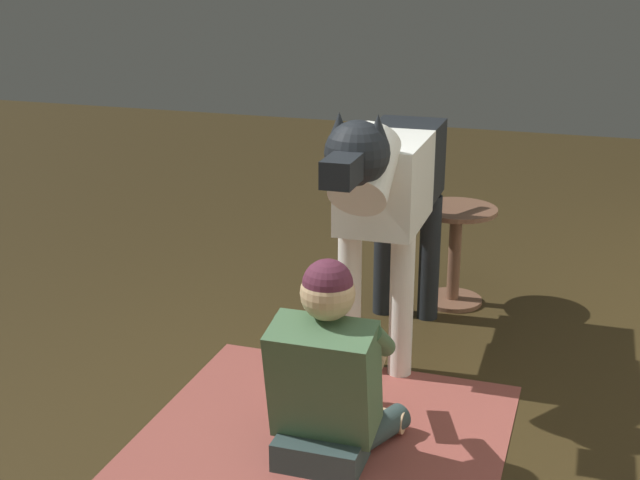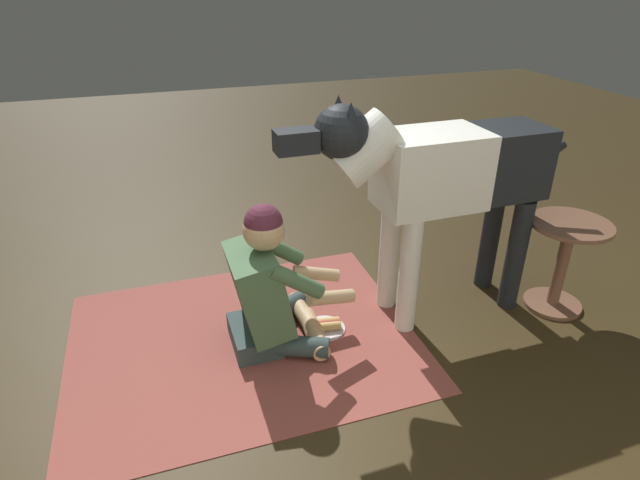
{
  "view_description": "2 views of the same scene",
  "coord_description": "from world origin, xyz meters",
  "px_view_note": "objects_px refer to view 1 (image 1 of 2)",
  "views": [
    {
      "loc": [
        2.92,
        0.96,
        1.91
      ],
      "look_at": [
        -0.5,
        -0.16,
        0.7
      ],
      "focal_mm": 48.83,
      "sensor_mm": 36.0,
      "label": 1
    },
    {
      "loc": [
        0.5,
        2.3,
        1.83
      ],
      "look_at": [
        -0.29,
        -0.1,
        0.5
      ],
      "focal_mm": 29.37,
      "sensor_mm": 36.0,
      "label": 2
    }
  ],
  "objects_px": {
    "person_sitting_on_floor": "(328,376)",
    "large_dog": "(388,188)",
    "hot_dog_on_plate": "(349,409)",
    "round_side_table": "(455,246)"
  },
  "relations": [
    {
      "from": "person_sitting_on_floor",
      "to": "large_dog",
      "type": "height_order",
      "value": "large_dog"
    },
    {
      "from": "hot_dog_on_plate",
      "to": "round_side_table",
      "type": "distance_m",
      "value": 1.44
    },
    {
      "from": "large_dog",
      "to": "round_side_table",
      "type": "xyz_separation_m",
      "value": [
        -0.75,
        0.21,
        -0.51
      ]
    },
    {
      "from": "person_sitting_on_floor",
      "to": "hot_dog_on_plate",
      "type": "relative_size",
      "value": 3.48
    },
    {
      "from": "person_sitting_on_floor",
      "to": "round_side_table",
      "type": "bearing_deg",
      "value": 173.22
    },
    {
      "from": "hot_dog_on_plate",
      "to": "large_dog",
      "type": "bearing_deg",
      "value": -179.41
    },
    {
      "from": "person_sitting_on_floor",
      "to": "large_dog",
      "type": "relative_size",
      "value": 0.49
    },
    {
      "from": "person_sitting_on_floor",
      "to": "hot_dog_on_plate",
      "type": "height_order",
      "value": "person_sitting_on_floor"
    },
    {
      "from": "large_dog",
      "to": "hot_dog_on_plate",
      "type": "height_order",
      "value": "large_dog"
    },
    {
      "from": "hot_dog_on_plate",
      "to": "round_side_table",
      "type": "xyz_separation_m",
      "value": [
        -1.39,
        0.21,
        0.31
      ]
    }
  ]
}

